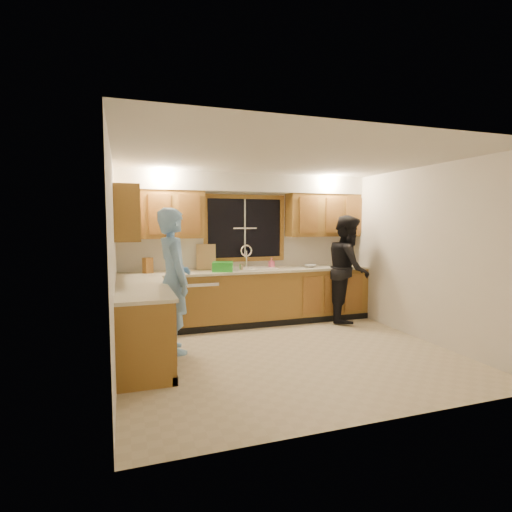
{
  "coord_description": "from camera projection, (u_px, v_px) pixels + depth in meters",
  "views": [
    {
      "loc": [
        -2.01,
        -4.67,
        1.71
      ],
      "look_at": [
        -0.21,
        0.65,
        1.23
      ],
      "focal_mm": 28.0,
      "sensor_mm": 36.0,
      "label": 1
    }
  ],
  "objects": [
    {
      "name": "soap_bottle",
      "position": [
        271.0,
        263.0,
        6.79
      ],
      "size": [
        0.09,
        0.09,
        0.18
      ],
      "primitive_type": "imported",
      "rotation": [
        0.0,
        0.0,
        0.12
      ],
      "color": "#ED5A82",
      "rests_on": "countertop_back"
    },
    {
      "name": "stove",
      "position": [
        145.0,
        337.0,
        4.38
      ],
      "size": [
        0.58,
        0.75,
        0.9
      ],
      "primitive_type": "cube",
      "color": "silver",
      "rests_on": "floor"
    },
    {
      "name": "woman",
      "position": [
        348.0,
        268.0,
        6.85
      ],
      "size": [
        1.05,
        1.12,
        1.82
      ],
      "primitive_type": "imported",
      "rotation": [
        0.0,
        0.0,
        1.02
      ],
      "color": "black",
      "rests_on": "floor"
    },
    {
      "name": "upper_cabinets_return",
      "position": [
        127.0,
        213.0,
        5.48
      ],
      "size": [
        0.33,
        0.9,
        0.75
      ],
      "primitive_type": "cube",
      "color": "olive",
      "rests_on": "wall_left"
    },
    {
      "name": "man",
      "position": [
        174.0,
        280.0,
        5.21
      ],
      "size": [
        0.55,
        0.75,
        1.89
      ],
      "primitive_type": "imported",
      "rotation": [
        0.0,
        0.0,
        1.73
      ],
      "color": "#77AAE2",
      "rests_on": "floor"
    },
    {
      "name": "dishwasher",
      "position": [
        200.0,
        303.0,
        6.39
      ],
      "size": [
        0.6,
        0.56,
        0.82
      ],
      "primitive_type": "cube",
      "color": "silver",
      "rests_on": "floor"
    },
    {
      "name": "base_cabinets_back",
      "position": [
        250.0,
        298.0,
        6.67
      ],
      "size": [
        4.2,
        0.6,
        0.88
      ],
      "primitive_type": "cube",
      "color": "olive",
      "rests_on": "ground"
    },
    {
      "name": "countertop_left",
      "position": [
        142.0,
        288.0,
        4.88
      ],
      "size": [
        0.63,
        1.9,
        0.04
      ],
      "primitive_type": "cube",
      "color": "beige",
      "rests_on": "base_cabinets_left"
    },
    {
      "name": "bowl",
      "position": [
        310.0,
        266.0,
        6.92
      ],
      "size": [
        0.26,
        0.26,
        0.05
      ],
      "primitive_type": "imported",
      "rotation": [
        0.0,
        0.0,
        -0.37
      ],
      "color": "silver",
      "rests_on": "countertop_back"
    },
    {
      "name": "base_cabinets_left",
      "position": [
        142.0,
        325.0,
        4.92
      ],
      "size": [
        0.6,
        1.9,
        0.88
      ],
      "primitive_type": "cube",
      "color": "olive",
      "rests_on": "ground"
    },
    {
      "name": "wall_left",
      "position": [
        114.0,
        263.0,
        4.42
      ],
      "size": [
        0.0,
        3.8,
        3.8
      ],
      "primitive_type": "plane",
      "rotation": [
        1.57,
        0.0,
        1.57
      ],
      "color": "silver",
      "rests_on": "ground"
    },
    {
      "name": "floor",
      "position": [
        287.0,
        353.0,
        5.2
      ],
      "size": [
        4.2,
        4.2,
        0.0
      ],
      "primitive_type": "plane",
      "color": "beige",
      "rests_on": "ground"
    },
    {
      "name": "cutting_board",
      "position": [
        206.0,
        257.0,
        6.6
      ],
      "size": [
        0.33,
        0.17,
        0.42
      ],
      "primitive_type": "cube",
      "rotation": [
        -0.21,
        0.0,
        -0.19
      ],
      "color": "tan",
      "rests_on": "countertop_back"
    },
    {
      "name": "can_right",
      "position": [
        241.0,
        268.0,
        6.35
      ],
      "size": [
        0.09,
        0.09,
        0.12
      ],
      "primitive_type": "cylinder",
      "rotation": [
        0.0,
        0.0,
        -0.42
      ],
      "color": "beige",
      "rests_on": "countertop_back"
    },
    {
      "name": "wall_right",
      "position": [
        422.0,
        254.0,
        5.76
      ],
      "size": [
        0.0,
        3.8,
        3.8
      ],
      "primitive_type": "plane",
      "rotation": [
        1.57,
        0.0,
        -1.57
      ],
      "color": "silver",
      "rests_on": "ground"
    },
    {
      "name": "wall_back",
      "position": [
        245.0,
        249.0,
        6.89
      ],
      "size": [
        4.2,
        0.0,
        4.2
      ],
      "primitive_type": "plane",
      "rotation": [
        1.57,
        0.0,
        0.0
      ],
      "color": "silver",
      "rests_on": "ground"
    },
    {
      "name": "soffit",
      "position": [
        248.0,
        183.0,
        6.63
      ],
      "size": [
        4.2,
        0.35,
        0.3
      ],
      "primitive_type": "cube",
      "color": "white",
      "rests_on": "wall_back"
    },
    {
      "name": "knife_block",
      "position": [
        148.0,
        265.0,
        6.16
      ],
      "size": [
        0.17,
        0.16,
        0.24
      ],
      "primitive_type": "cube",
      "rotation": [
        0.0,
        0.0,
        0.58
      ],
      "color": "#935F28",
      "rests_on": "countertop_back"
    },
    {
      "name": "sink",
      "position": [
        250.0,
        273.0,
        6.64
      ],
      "size": [
        0.86,
        0.52,
        0.57
      ],
      "color": "white",
      "rests_on": "countertop_back"
    },
    {
      "name": "dish_crate",
      "position": [
        223.0,
        267.0,
        6.38
      ],
      "size": [
        0.39,
        0.38,
        0.15
      ],
      "primitive_type": "cube",
      "rotation": [
        0.0,
        0.0,
        -0.29
      ],
      "color": "green",
      "rests_on": "countertop_back"
    },
    {
      "name": "upper_cabinets_left",
      "position": [
        160.0,
        214.0,
        6.23
      ],
      "size": [
        1.35,
        0.33,
        0.75
      ],
      "primitive_type": "cube",
      "color": "olive",
      "rests_on": "wall_back"
    },
    {
      "name": "ceiling",
      "position": [
        289.0,
        159.0,
        4.98
      ],
      "size": [
        4.2,
        4.2,
        0.0
      ],
      "primitive_type": "plane",
      "rotation": [
        3.14,
        0.0,
        0.0
      ],
      "color": "silver"
    },
    {
      "name": "countertop_back",
      "position": [
        250.0,
        271.0,
        6.62
      ],
      "size": [
        4.2,
        0.63,
        0.04
      ],
      "primitive_type": "cube",
      "color": "beige",
      "rests_on": "base_cabinets_back"
    },
    {
      "name": "window_frame",
      "position": [
        245.0,
        228.0,
        6.85
      ],
      "size": [
        1.44,
        0.03,
        1.14
      ],
      "color": "black",
      "rests_on": "wall_back"
    },
    {
      "name": "can_left",
      "position": [
        230.0,
        268.0,
        6.31
      ],
      "size": [
        0.08,
        0.08,
        0.11
      ],
      "primitive_type": "cylinder",
      "rotation": [
        0.0,
        0.0,
        0.29
      ],
      "color": "beige",
      "rests_on": "countertop_back"
    },
    {
      "name": "upper_cabinets_right",
      "position": [
        323.0,
        215.0,
        7.13
      ],
      "size": [
        1.35,
        0.33,
        0.75
      ],
      "primitive_type": "cube",
      "color": "olive",
      "rests_on": "wall_back"
    }
  ]
}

